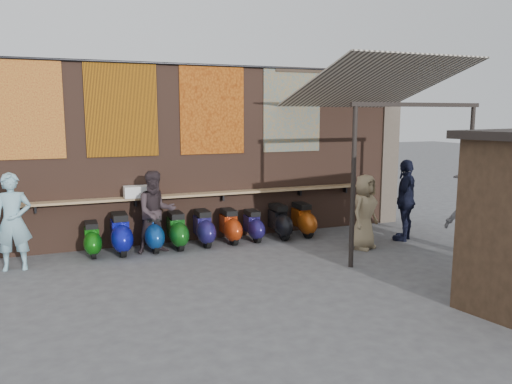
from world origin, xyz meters
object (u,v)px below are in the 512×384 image
(scooter_stool_4, at_px, (204,228))
(diner_right, at_px, (156,212))
(scooter_stool_3, at_px, (177,231))
(shopper_tan, at_px, (364,212))
(shopper_navy, at_px, (406,200))
(shopper_grey, at_px, (469,210))
(scooter_stool_5, at_px, (230,226))
(scooter_stool_1, at_px, (121,234))
(scooter_stool_7, at_px, (280,222))
(scooter_stool_0, at_px, (92,239))
(scooter_stool_6, at_px, (253,226))
(scooter_stool_2, at_px, (153,233))
(shelf_box, at_px, (138,192))
(diner_left, at_px, (13,222))
(scooter_stool_8, at_px, (303,220))

(scooter_stool_4, relative_size, diner_right, 0.47)
(scooter_stool_3, height_order, shopper_tan, shopper_tan)
(scooter_stool_4, distance_m, shopper_navy, 4.68)
(shopper_navy, height_order, shopper_grey, shopper_navy)
(diner_right, bearing_deg, scooter_stool_5, 1.47)
(scooter_stool_1, bearing_deg, diner_right, -12.33)
(scooter_stool_4, xyz_separation_m, diner_right, (-1.08, -0.19, 0.48))
(scooter_stool_7, bearing_deg, shopper_tan, -48.86)
(scooter_stool_3, distance_m, scooter_stool_4, 0.61)
(scooter_stool_0, height_order, scooter_stool_6, scooter_stool_0)
(shopper_tan, bearing_deg, scooter_stool_2, 133.34)
(diner_right, bearing_deg, scooter_stool_0, 166.24)
(shelf_box, relative_size, scooter_stool_4, 0.70)
(scooter_stool_1, bearing_deg, scooter_stool_7, 0.05)
(scooter_stool_2, distance_m, scooter_stool_7, 2.97)
(scooter_stool_0, height_order, shopper_tan, shopper_tan)
(scooter_stool_2, relative_size, scooter_stool_3, 1.00)
(scooter_stool_4, bearing_deg, scooter_stool_0, 179.56)
(scooter_stool_2, bearing_deg, scooter_stool_5, 0.50)
(scooter_stool_3, height_order, scooter_stool_4, scooter_stool_3)
(shopper_tan, bearing_deg, scooter_stool_4, 126.96)
(shelf_box, distance_m, scooter_stool_3, 1.19)
(scooter_stool_4, height_order, shopper_tan, shopper_tan)
(scooter_stool_2, bearing_deg, scooter_stool_1, -178.85)
(diner_left, xyz_separation_m, diner_right, (2.69, 0.20, -0.05))
(scooter_stool_4, distance_m, scooter_stool_5, 0.62)
(diner_left, bearing_deg, scooter_stool_8, 8.23)
(scooter_stool_1, relative_size, shopper_navy, 0.47)
(scooter_stool_4, xyz_separation_m, scooter_stool_7, (1.84, -0.02, 0.00))
(shelf_box, height_order, scooter_stool_3, shelf_box)
(scooter_stool_4, distance_m, scooter_stool_7, 1.84)
(scooter_stool_7, distance_m, diner_right, 2.96)
(diner_left, height_order, diner_right, diner_left)
(scooter_stool_8, relative_size, diner_left, 0.45)
(scooter_stool_1, height_order, scooter_stool_3, scooter_stool_1)
(scooter_stool_6, distance_m, shopper_tan, 2.54)
(shopper_navy, relative_size, shopper_tan, 1.15)
(scooter_stool_0, distance_m, scooter_stool_5, 2.98)
(scooter_stool_4, distance_m, scooter_stool_6, 1.18)
(scooter_stool_7, bearing_deg, scooter_stool_8, 0.65)
(scooter_stool_0, relative_size, scooter_stool_6, 1.00)
(shopper_navy, bearing_deg, shelf_box, -52.29)
(scooter_stool_6, bearing_deg, scooter_stool_8, 0.06)
(scooter_stool_3, xyz_separation_m, diner_left, (-3.16, -0.36, 0.52))
(scooter_stool_8, height_order, diner_right, diner_right)
(shelf_box, height_order, shopper_grey, shopper_grey)
(diner_right, height_order, shopper_navy, shopper_navy)
(scooter_stool_4, bearing_deg, scooter_stool_5, 0.11)
(scooter_stool_5, bearing_deg, diner_left, -174.94)
(shelf_box, height_order, scooter_stool_6, shelf_box)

